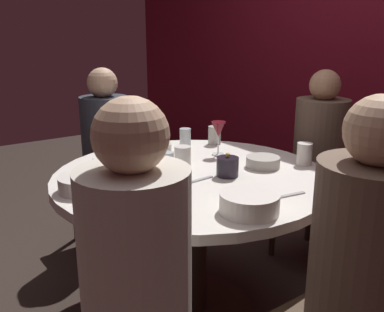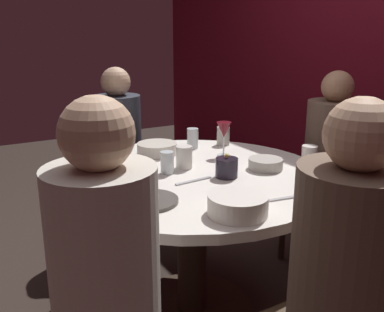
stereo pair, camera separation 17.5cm
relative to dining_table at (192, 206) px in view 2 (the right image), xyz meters
name	(u,v)px [view 2 (the right image)]	position (x,y,z in m)	size (l,w,h in m)	color
ground_plane	(192,310)	(0.00, 0.00, -0.56)	(8.00, 8.00, 0.00)	#2D231E
dining_table	(192,206)	(0.00, 0.00, 0.00)	(1.25, 1.25, 0.73)	silver
seated_diner_left	(118,137)	(-0.92, 0.00, 0.14)	(0.40, 0.40, 1.14)	#3F2D1E
seated_diner_back	(332,150)	(0.00, 0.91, 0.14)	(0.40, 0.40, 1.15)	#3F2D1E
seated_diner_right	(348,255)	(0.88, 0.00, 0.17)	(0.40, 0.40, 1.19)	#3F2D1E
seated_diner_front_right	(106,274)	(0.64, -0.64, 0.17)	(0.57, 0.57, 1.20)	#3F2D1E
candle_holder	(227,168)	(0.13, 0.10, 0.21)	(0.10, 0.10, 0.11)	black
wine_glass	(224,131)	(-0.17, 0.29, 0.29)	(0.08, 0.08, 0.18)	silver
dinner_plate	(149,201)	(0.22, -0.32, 0.17)	(0.22, 0.22, 0.01)	#4C4742
cell_phone	(103,161)	(-0.38, -0.29, 0.17)	(0.07, 0.14, 0.01)	black
bowl_serving_large	(158,149)	(-0.36, 0.00, 0.19)	(0.21, 0.21, 0.06)	beige
bowl_salad_center	(238,205)	(0.48, -0.10, 0.20)	(0.21, 0.21, 0.07)	silver
bowl_small_white	(266,164)	(0.12, 0.33, 0.19)	(0.16, 0.16, 0.05)	#B2ADA3
bowl_sauce_side	(82,180)	(-0.07, -0.49, 0.19)	(0.20, 0.20, 0.06)	silver
cup_near_candle	(223,136)	(-0.35, 0.41, 0.21)	(0.07, 0.07, 0.10)	#B2ADA3
cup_by_left_diner	(184,157)	(-0.08, 0.01, 0.21)	(0.08, 0.08, 0.11)	silver
cup_by_right_diner	(309,157)	(0.21, 0.52, 0.21)	(0.07, 0.07, 0.11)	silver
cup_center_front	(167,163)	(-0.05, -0.10, 0.21)	(0.06, 0.06, 0.10)	silver
cup_far_edge	(193,138)	(-0.38, 0.23, 0.22)	(0.06, 0.06, 0.11)	silver
fork_near_plate	(194,181)	(0.10, -0.05, 0.16)	(0.02, 0.18, 0.01)	#B7B7BC
knife_near_plate	(280,199)	(0.45, 0.12, 0.16)	(0.02, 0.18, 0.01)	#B7B7BC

